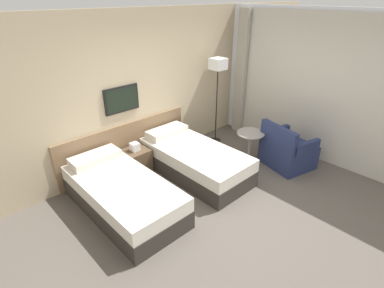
% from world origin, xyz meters
% --- Properties ---
extents(ground_plane, '(16.00, 16.00, 0.00)m').
position_xyz_m(ground_plane, '(0.00, 0.00, 0.00)').
color(ground_plane, '#5B544C').
extents(wall_headboard, '(10.00, 0.10, 2.70)m').
position_xyz_m(wall_headboard, '(-0.03, 2.11, 1.30)').
color(wall_headboard, '#C6B28E').
rests_on(wall_headboard, ground_plane).
extents(wall_window, '(0.21, 4.59, 2.70)m').
position_xyz_m(wall_window, '(2.40, -0.10, 1.34)').
color(wall_window, white).
rests_on(wall_window, ground_plane).
extents(bed_near_door, '(0.97, 2.00, 0.63)m').
position_xyz_m(bed_near_door, '(-1.20, 1.06, 0.26)').
color(bed_near_door, '#332D28').
rests_on(bed_near_door, ground_plane).
extents(bed_near_window, '(0.97, 2.00, 0.63)m').
position_xyz_m(bed_near_window, '(0.26, 1.06, 0.26)').
color(bed_near_window, '#332D28').
rests_on(bed_near_window, ground_plane).
extents(nightstand, '(0.45, 0.41, 0.58)m').
position_xyz_m(nightstand, '(-0.47, 1.80, 0.23)').
color(nightstand, brown).
rests_on(nightstand, ground_plane).
extents(floor_lamp, '(0.28, 0.28, 1.77)m').
position_xyz_m(floor_lamp, '(1.49, 1.69, 1.53)').
color(floor_lamp, black).
rests_on(floor_lamp, ground_plane).
extents(side_table, '(0.51, 0.51, 0.60)m').
position_xyz_m(side_table, '(1.30, 0.65, 0.42)').
color(side_table, gray).
rests_on(side_table, ground_plane).
extents(armchair, '(0.90, 0.96, 0.85)m').
position_xyz_m(armchair, '(1.69, 0.09, 0.28)').
color(armchair, navy).
rests_on(armchair, ground_plane).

